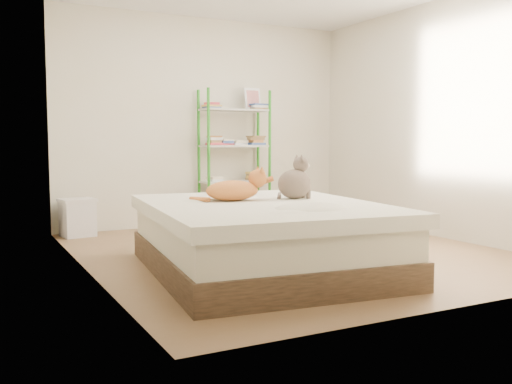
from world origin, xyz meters
TOP-DOWN VIEW (x-y plane):
  - room at (0.00, 0.00)m, footprint 3.81×4.21m
  - bed at (-0.63, -0.61)m, footprint 1.99×2.37m
  - orange_cat at (-0.78, -0.35)m, footprint 0.57×0.34m
  - grey_cat at (-0.22, -0.44)m, footprint 0.33×0.28m
  - shelf_unit at (0.31, 1.88)m, footprint 0.88×0.36m
  - cardboard_box at (0.64, 1.01)m, footprint 0.50×0.50m
  - white_bin at (-1.65, 1.85)m, footprint 0.41×0.38m

SIDE VIEW (x-z plane):
  - cardboard_box at x=0.64m, z-range -0.02..0.34m
  - white_bin at x=-1.65m, z-range 0.00..0.43m
  - bed at x=-0.63m, z-range 0.00..0.56m
  - orange_cat at x=-0.78m, z-range 0.56..0.78m
  - grey_cat at x=-0.22m, z-range 0.56..0.93m
  - shelf_unit at x=0.31m, z-range 0.00..1.75m
  - room at x=0.00m, z-range 0.00..2.61m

